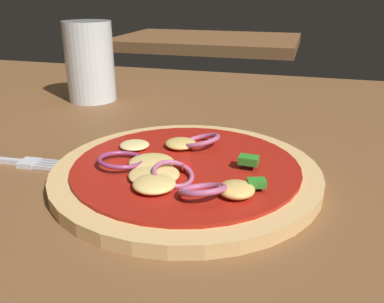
% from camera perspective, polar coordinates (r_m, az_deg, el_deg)
% --- Properties ---
extents(dining_table, '(1.49, 0.95, 0.04)m').
position_cam_1_polar(dining_table, '(0.43, -1.54, -3.49)').
color(dining_table, brown).
rests_on(dining_table, ground).
extents(pizza, '(0.25, 0.25, 0.03)m').
position_cam_1_polar(pizza, '(0.38, -1.02, -2.78)').
color(pizza, tan).
rests_on(pizza, dining_table).
extents(fork, '(0.16, 0.02, 0.01)m').
position_cam_1_polar(fork, '(0.46, -24.99, -1.14)').
color(fork, silver).
rests_on(fork, dining_table).
extents(beer_glass, '(0.07, 0.07, 0.12)m').
position_cam_1_polar(beer_glass, '(0.66, -14.10, 11.89)').
color(beer_glass, silver).
rests_on(beer_glass, dining_table).
extents(background_table, '(0.64, 0.44, 0.04)m').
position_cam_1_polar(background_table, '(1.53, 2.14, 15.11)').
color(background_table, brown).
rests_on(background_table, ground).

